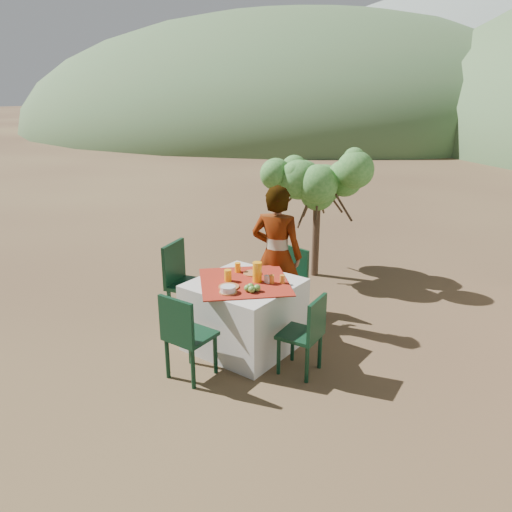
{
  "coord_description": "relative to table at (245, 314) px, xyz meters",
  "views": [
    {
      "loc": [
        3.16,
        -4.13,
        2.7
      ],
      "look_at": [
        -0.03,
        0.16,
        0.91
      ],
      "focal_mm": 35.0,
      "sensor_mm": 36.0,
      "label": 1
    }
  ],
  "objects": [
    {
      "name": "juice_pitcher",
      "position": [
        0.12,
        0.07,
        0.49
      ],
      "size": [
        0.1,
        0.1,
        0.22
      ],
      "primitive_type": "cylinder",
      "color": "#FF9F10",
      "rests_on": "table"
    },
    {
      "name": "person",
      "position": [
        -0.08,
        0.72,
        0.46
      ],
      "size": [
        0.71,
        0.56,
        1.68
      ],
      "primitive_type": "imported",
      "rotation": [
        0.0,
        0.0,
        3.44
      ],
      "color": "#8C6651",
      "rests_on": "ground"
    },
    {
      "name": "shrub_tree",
      "position": [
        -0.45,
        2.44,
        0.96
      ],
      "size": [
        1.44,
        1.41,
        1.69
      ],
      "color": "#412C20",
      "rests_on": "ground"
    },
    {
      "name": "chair_near",
      "position": [
        -0.04,
        -0.87,
        0.11
      ],
      "size": [
        0.42,
        0.42,
        0.89
      ],
      "rotation": [
        0.0,
        0.0,
        3.18
      ],
      "color": "black",
      "rests_on": "ground"
    },
    {
      "name": "plate_far",
      "position": [
        -0.07,
        0.23,
        0.39
      ],
      "size": [
        0.21,
        0.21,
        0.01
      ],
      "primitive_type": "cylinder",
      "color": "brown",
      "rests_on": "table"
    },
    {
      "name": "napkin_holder",
      "position": [
        0.22,
        0.11,
        0.42
      ],
      "size": [
        0.07,
        0.05,
        0.08
      ],
      "primitive_type": "cube",
      "rotation": [
        0.0,
        0.0,
        -0.18
      ],
      "color": "silver",
      "rests_on": "table"
    },
    {
      "name": "fruit_cluster",
      "position": [
        0.23,
        -0.18,
        0.42
      ],
      "size": [
        0.15,
        0.14,
        0.07
      ],
      "color": "#599235",
      "rests_on": "table"
    },
    {
      "name": "jar_left",
      "position": [
        0.26,
        0.13,
        0.43
      ],
      "size": [
        0.06,
        0.06,
        0.09
      ],
      "primitive_type": "cylinder",
      "color": "orange",
      "rests_on": "table"
    },
    {
      "name": "ground",
      "position": [
        -0.11,
        0.24,
        -0.38
      ],
      "size": [
        160.0,
        160.0,
        0.0
      ],
      "primitive_type": "plane",
      "color": "#3E251C",
      "rests_on": "ground"
    },
    {
      "name": "jar_right",
      "position": [
        0.35,
        0.2,
        0.43
      ],
      "size": [
        0.06,
        0.06,
        0.09
      ],
      "primitive_type": "cylinder",
      "color": "orange",
      "rests_on": "table"
    },
    {
      "name": "white_bowl",
      "position": [
        0.06,
        -0.34,
        0.42
      ],
      "size": [
        0.15,
        0.15,
        0.06
      ],
      "primitive_type": "cylinder",
      "color": "silver",
      "rests_on": "bowl_plate"
    },
    {
      "name": "bowl_plate",
      "position": [
        0.06,
        -0.34,
        0.39
      ],
      "size": [
        0.18,
        0.18,
        0.01
      ],
      "primitive_type": "cylinder",
      "color": "brown",
      "rests_on": "table"
    },
    {
      "name": "glass_near",
      "position": [
        -0.15,
        -0.09,
        0.44
      ],
      "size": [
        0.08,
        0.08,
        0.12
      ],
      "primitive_type": "cylinder",
      "color": "#FF9F10",
      "rests_on": "table"
    },
    {
      "name": "chair_far",
      "position": [
        -0.07,
        1.01,
        0.09
      ],
      "size": [
        0.45,
        0.45,
        0.85
      ],
      "rotation": [
        0.0,
        0.0,
        -0.15
      ],
      "color": "black",
      "rests_on": "ground"
    },
    {
      "name": "chair_right",
      "position": [
        0.83,
        -0.08,
        0.08
      ],
      "size": [
        0.42,
        0.42,
        0.82
      ],
      "rotation": [
        0.0,
        0.0,
        4.82
      ],
      "color": "black",
      "rests_on": "ground"
    },
    {
      "name": "chair_left",
      "position": [
        -0.95,
        0.04,
        0.17
      ],
      "size": [
        0.56,
        0.56,
        1.0
      ],
      "rotation": [
        0.0,
        0.0,
        1.84
      ],
      "color": "black",
      "rests_on": "ground"
    },
    {
      "name": "glass_far",
      "position": [
        -0.23,
        0.18,
        0.44
      ],
      "size": [
        0.07,
        0.07,
        0.11
      ],
      "primitive_type": "cylinder",
      "color": "#FF9F10",
      "rests_on": "table"
    },
    {
      "name": "table",
      "position": [
        0.0,
        0.0,
        0.0
      ],
      "size": [
        1.3,
        1.3,
        0.76
      ],
      "color": "beige",
      "rests_on": "ground"
    },
    {
      "name": "plate_near",
      "position": [
        -0.02,
        -0.23,
        0.39
      ],
      "size": [
        0.21,
        0.21,
        0.01
      ],
      "primitive_type": "cylinder",
      "color": "brown",
      "rests_on": "table"
    },
    {
      "name": "hill_near_left",
      "position": [
        -18.11,
        30.24,
        -0.38
      ],
      "size": [
        40.0,
        40.0,
        16.0
      ],
      "primitive_type": "ellipsoid",
      "color": "#3F5831",
      "rests_on": "ground"
    }
  ]
}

